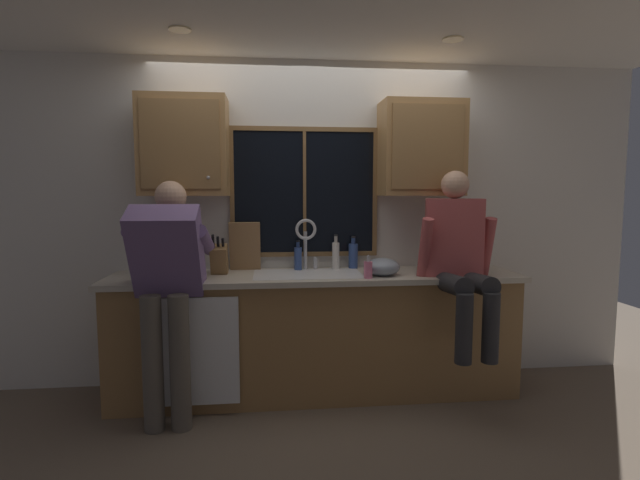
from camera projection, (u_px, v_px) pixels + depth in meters
The scene contains 25 objects.
back_wall at pixel (312, 223), 3.84m from camera, with size 5.37×0.12×2.55m, color silver.
ceiling_downlight_left at pixel (180, 30), 2.97m from camera, with size 0.14×0.14×0.01m, color #FFEAB2.
ceiling_downlight_right at pixel (453, 39), 3.16m from camera, with size 0.14×0.14×0.01m, color #FFEAB2.
window_glass at pixel (305, 192), 3.74m from camera, with size 1.10×0.02×0.95m, color black.
window_frame_top at pixel (304, 129), 3.68m from camera, with size 1.17×0.02×0.04m, color brown.
window_frame_bottom at pixel (305, 254), 3.78m from camera, with size 1.17×0.02×0.04m, color brown.
window_frame_left at pixel (232, 192), 3.67m from camera, with size 0.04×0.02×0.95m, color brown.
window_frame_right at pixel (375, 192), 3.79m from camera, with size 0.04×0.02×0.95m, color brown.
window_mullion_center at pixel (305, 192), 3.73m from camera, with size 0.02×0.02×0.95m, color brown.
lower_cabinet_run at pixel (316, 336), 3.58m from camera, with size 2.97×0.58×0.88m, color olive.
countertop at pixel (316, 277), 3.51m from camera, with size 3.03×0.62×0.04m, color beige.
dishwasher_front at pixel (194, 352), 3.17m from camera, with size 0.60×0.02×0.74m, color white.
upper_cabinet_left at pixel (184, 146), 3.46m from camera, with size 0.63×0.36×0.72m.
upper_cabinet_right at pixel (421, 149), 3.64m from camera, with size 0.63×0.36×0.72m.
sink at pixel (308, 287), 3.52m from camera, with size 0.80×0.46×0.21m.
faucet at pixel (307, 238), 3.67m from camera, with size 0.18×0.09×0.40m.
person_standing at pixel (168, 277), 3.07m from camera, with size 0.53×0.66×1.60m.
person_sitting_on_counter at pixel (459, 252), 3.34m from camera, with size 0.54×0.64×1.26m.
knife_block at pixel (219, 260), 3.49m from camera, with size 0.12×0.18×0.32m.
cutting_board at pixel (245, 246), 3.65m from camera, with size 0.24×0.02×0.39m, color #997047.
mixing_bowl at pixel (382, 267), 3.47m from camera, with size 0.26×0.26×0.13m, color #8C99A8.
soap_dispenser at pixel (368, 269), 3.33m from camera, with size 0.06×0.07×0.17m.
bottle_green_glass at pixel (298, 258), 3.69m from camera, with size 0.06×0.06×0.23m.
bottle_tall_clear at pixel (336, 255), 3.72m from camera, with size 0.06×0.06×0.28m.
bottle_amber_small at pixel (353, 255), 3.78m from camera, with size 0.07×0.07×0.26m.
Camera 1 is at (-0.34, -3.76, 1.52)m, focal length 26.52 mm.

